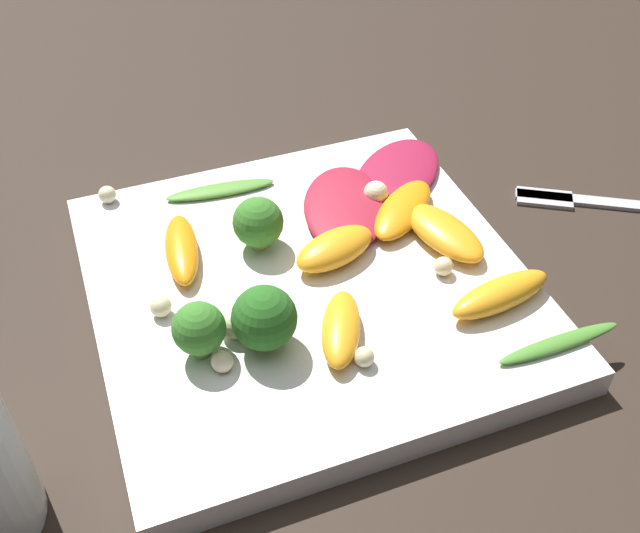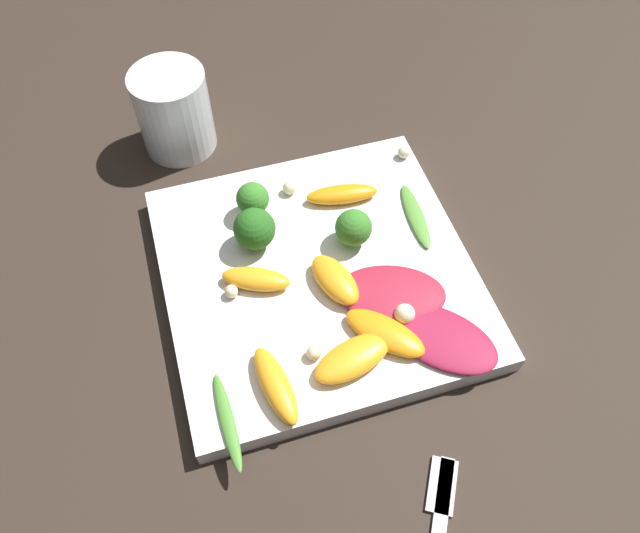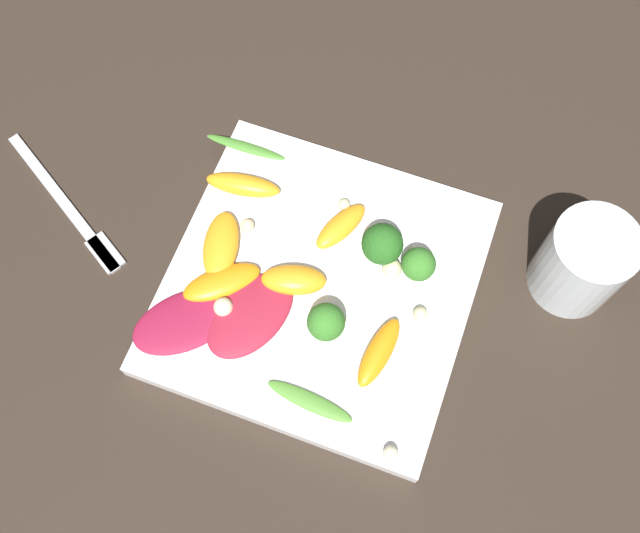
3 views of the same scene
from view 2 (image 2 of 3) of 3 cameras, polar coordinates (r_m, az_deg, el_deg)
ground_plane at (r=0.60m, az=-0.20°, el=-1.32°), size 2.40×2.40×0.00m
plate at (r=0.59m, az=-0.20°, el=-0.77°), size 0.28×0.28×0.02m
drinking_glass at (r=0.70m, az=-13.22°, el=13.64°), size 0.08×0.08×0.09m
radicchio_leaf_0 at (r=0.55m, az=11.05°, el=-6.41°), size 0.11×0.11×0.01m
radicchio_leaf_1 at (r=0.56m, az=6.54°, el=-2.44°), size 0.09×0.11×0.01m
orange_segment_0 at (r=0.53m, az=3.17°, el=-8.33°), size 0.05×0.08×0.02m
orange_segment_1 at (r=0.52m, az=-4.08°, el=-10.78°), size 0.08×0.03×0.02m
orange_segment_2 at (r=0.56m, az=1.38°, el=-1.22°), size 0.07×0.05×0.02m
orange_segment_3 at (r=0.57m, az=-5.86°, el=-1.23°), size 0.05×0.07×0.02m
orange_segment_4 at (r=0.63m, az=2.02°, el=6.62°), size 0.03×0.07×0.02m
orange_segment_5 at (r=0.54m, az=5.94°, el=-6.06°), size 0.08×0.07×0.01m
broccoli_floret_0 at (r=0.58m, az=-6.01°, el=3.42°), size 0.04×0.04×0.04m
broccoli_floret_1 at (r=0.61m, az=-6.18°, el=6.15°), size 0.03×0.03×0.04m
broccoli_floret_2 at (r=0.58m, az=3.08°, el=3.55°), size 0.04×0.04×0.04m
arugula_sprig_0 at (r=0.51m, az=-8.46°, el=-13.83°), size 0.09×0.01×0.01m
arugula_sprig_1 at (r=0.62m, az=8.72°, el=4.61°), size 0.08×0.02×0.01m
macadamia_nut_0 at (r=0.57m, az=-8.11°, el=-2.27°), size 0.01×0.01×0.01m
macadamia_nut_1 at (r=0.53m, az=-0.57°, el=-7.88°), size 0.01×0.01×0.01m
macadamia_nut_2 at (r=0.55m, az=7.74°, el=-4.32°), size 0.02×0.02×0.02m
macadamia_nut_3 at (r=0.61m, az=-7.35°, el=4.34°), size 0.01×0.01×0.01m
macadamia_nut_4 at (r=0.60m, az=-4.88°, el=4.05°), size 0.02×0.02×0.02m
macadamia_nut_5 at (r=0.67m, az=7.66°, el=10.31°), size 0.01×0.01×0.01m
macadamia_nut_6 at (r=0.64m, az=-2.41°, el=7.29°), size 0.01×0.01×0.01m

